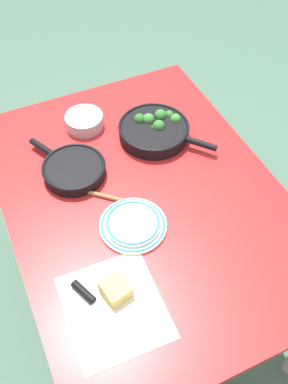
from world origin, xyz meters
TOP-DOWN VIEW (x-y plane):
  - ground_plane at (0.00, 0.00)m, footprint 14.00×14.00m
  - dining_table_red at (0.00, 0.00)m, footprint 1.28×0.93m
  - skillet_broccoli at (-0.26, 0.16)m, footprint 0.34×0.31m
  - skillet_eggs at (-0.20, -0.19)m, footprint 0.32×0.23m
  - wooden_spoon at (-0.08, -0.16)m, footprint 0.25×0.27m
  - parchment_sheet at (0.34, -0.25)m, footprint 0.32×0.28m
  - grater_knife at (0.31, -0.29)m, footprint 0.26×0.13m
  - cheese_block at (0.30, -0.23)m, footprint 0.09×0.09m
  - dinner_plate_stack at (0.10, -0.09)m, footprint 0.22×0.22m
  - prep_bowl_steel at (-0.42, -0.07)m, footprint 0.15×0.15m

SIDE VIEW (x-z plane):
  - ground_plane at x=0.00m, z-range 0.00..0.00m
  - dining_table_red at x=0.00m, z-range 0.29..1.01m
  - parchment_sheet at x=0.34m, z-range 0.72..0.72m
  - wooden_spoon at x=-0.08m, z-range 0.72..0.74m
  - grater_knife at x=0.31m, z-range 0.72..0.74m
  - dinner_plate_stack at x=0.10m, z-range 0.72..0.75m
  - cheese_block at x=0.30m, z-range 0.72..0.76m
  - skillet_eggs at x=-0.20m, z-range 0.72..0.77m
  - prep_bowl_steel at x=-0.42m, z-range 0.72..0.77m
  - skillet_broccoli at x=-0.26m, z-range 0.71..0.79m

